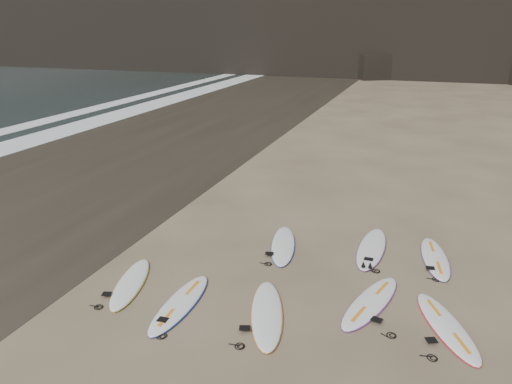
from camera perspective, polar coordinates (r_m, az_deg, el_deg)
ground at (r=10.77m, az=16.20°, el=-13.57°), size 240.00×240.00×0.00m
wet_sand at (r=23.90m, az=-14.77°, el=4.60°), size 12.00×200.00×0.01m
foam_near at (r=27.30m, az=-24.49°, el=5.30°), size 2.20×200.00×0.05m
surfboard_0 at (r=10.84m, az=-8.67°, el=-12.46°), size 0.66×2.53×0.09m
surfboard_1 at (r=10.41m, az=1.26°, el=-13.67°), size 1.40×2.66×0.09m
surfboard_2 at (r=11.04m, az=12.98°, el=-12.14°), size 1.28×2.62×0.09m
surfboard_3 at (r=10.70m, az=20.97°, el=-14.10°), size 1.55×2.50×0.09m
surfboard_5 at (r=13.30m, az=3.12°, el=-6.05°), size 1.18×2.58×0.09m
surfboard_6 at (r=13.44m, az=13.07°, el=-6.25°), size 0.70×2.71×0.10m
surfboard_7 at (r=13.37m, az=19.79°, el=-7.10°), size 0.97×2.52×0.09m
surfboard_11 at (r=11.83m, az=-14.14°, el=-10.03°), size 1.22×2.45×0.09m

